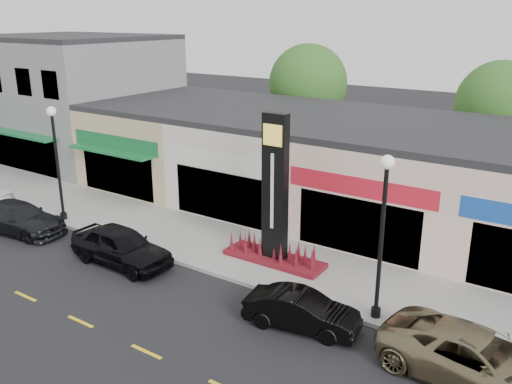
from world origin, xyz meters
TOP-DOWN VIEW (x-y plane):
  - ground at (0.00, 0.00)m, footprint 120.00×120.00m
  - sidewalk at (0.00, 4.35)m, footprint 52.00×4.30m
  - curb at (0.00, 2.10)m, footprint 52.00×0.20m
  - building_grey_2story at (-18.00, 11.48)m, footprint 12.00×10.95m
  - shop_beige at (-8.50, 11.46)m, footprint 7.00×10.85m
  - shop_cream at (-1.50, 11.47)m, footprint 7.00×10.01m
  - shop_pink_w at (5.50, 11.47)m, footprint 7.00×10.01m
  - tree_rear_west at (-4.00, 19.50)m, footprint 5.20×5.20m
  - tree_rear_mid at (8.00, 19.50)m, footprint 4.80×4.80m
  - lamp_west_near at (-8.00, 2.50)m, footprint 0.44×0.44m
  - lamp_east_near at (8.00, 2.50)m, footprint 0.44×0.44m
  - pylon_sign at (3.00, 4.20)m, footprint 4.20×1.30m
  - car_dark_sedan at (-8.60, 0.51)m, footprint 2.61×5.03m
  - car_black_sedan at (-2.12, 0.81)m, footprint 1.90×4.59m
  - car_black_conv at (6.20, 0.74)m, footprint 1.89×3.87m
  - car_gold_suv at (11.50, 1.00)m, footprint 3.13×5.62m

SIDE VIEW (x-z plane):
  - ground at x=0.00m, z-range 0.00..0.00m
  - sidewalk at x=0.00m, z-range 0.00..0.15m
  - curb at x=0.00m, z-range 0.00..0.15m
  - car_black_conv at x=6.20m, z-range 0.00..1.22m
  - car_dark_sedan at x=-8.60m, z-range 0.00..1.39m
  - car_gold_suv at x=11.50m, z-range 0.00..1.49m
  - car_black_sedan at x=-2.12m, z-range 0.00..1.56m
  - pylon_sign at x=3.00m, z-range -0.73..5.27m
  - shop_cream at x=-1.50m, z-range 0.00..4.80m
  - shop_pink_w at x=5.50m, z-range 0.00..4.80m
  - shop_beige at x=-8.50m, z-range 0.00..4.80m
  - lamp_west_near at x=-8.00m, z-range 0.74..6.21m
  - lamp_east_near at x=8.00m, z-range 0.74..6.21m
  - building_grey_2story at x=-18.00m, z-range -0.01..8.29m
  - tree_rear_mid at x=8.00m, z-range 1.24..8.53m
  - tree_rear_west at x=-4.00m, z-range 1.30..9.13m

